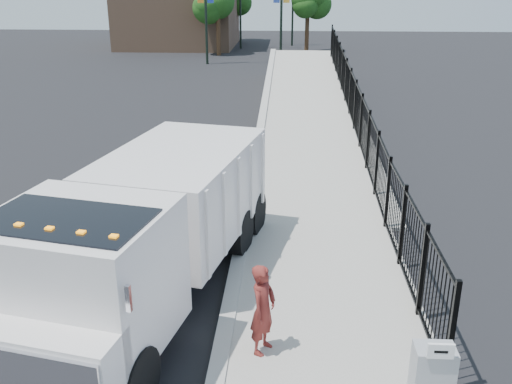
{
  "coord_description": "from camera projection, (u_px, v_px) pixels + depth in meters",
  "views": [
    {
      "loc": [
        1.06,
        -9.33,
        6.05
      ],
      "look_at": [
        0.4,
        2.0,
        1.74
      ],
      "focal_mm": 40.0,
      "sensor_mm": 36.0,
      "label": 1
    }
  ],
  "objects": [
    {
      "name": "ground",
      "position": [
        229.0,
        313.0,
        10.91
      ],
      "size": [
        120.0,
        120.0,
        0.0
      ],
      "primitive_type": "plane",
      "color": "black",
      "rests_on": "ground"
    },
    {
      "name": "sidewalk",
      "position": [
        338.0,
        384.0,
        8.92
      ],
      "size": [
        3.55,
        12.0,
        0.12
      ],
      "primitive_type": "cube",
      "color": "#9E998E",
      "rests_on": "ground"
    },
    {
      "name": "curb",
      "position": [
        216.0,
        379.0,
        9.02
      ],
      "size": [
        0.3,
        12.0,
        0.16
      ],
      "primitive_type": "cube",
      "color": "#ADAAA3",
      "rests_on": "ground"
    },
    {
      "name": "ramp",
      "position": [
        312.0,
        119.0,
        25.73
      ],
      "size": [
        3.95,
        24.06,
        3.19
      ],
      "primitive_type": "cube",
      "rotation": [
        0.06,
        0.0,
        0.0
      ],
      "color": "#9E998E",
      "rests_on": "ground"
    },
    {
      "name": "iron_fence",
      "position": [
        354.0,
        121.0,
        21.6
      ],
      "size": [
        0.1,
        28.0,
        1.8
      ],
      "primitive_type": "cube",
      "color": "black",
      "rests_on": "ground"
    },
    {
      "name": "truck",
      "position": [
        144.0,
        229.0,
        10.71
      ],
      "size": [
        4.26,
        8.61,
        2.83
      ],
      "rotation": [
        0.0,
        0.0,
        -0.21
      ],
      "color": "black",
      "rests_on": "ground"
    },
    {
      "name": "worker",
      "position": [
        263.0,
        309.0,
        9.37
      ],
      "size": [
        0.58,
        0.69,
        1.59
      ],
      "primitive_type": "imported",
      "rotation": [
        0.0,
        0.0,
        1.15
      ],
      "color": "maroon",
      "rests_on": "sidewalk"
    },
    {
      "name": "arrow_sign",
      "position": [
        441.0,
        351.0,
        7.41
      ],
      "size": [
        0.35,
        0.04,
        0.22
      ],
      "primitive_type": "cube",
      "color": "white",
      "rests_on": "utility_cabinet"
    },
    {
      "name": "light_pole_0",
      "position": [
        210.0,
        1.0,
        40.14
      ],
      "size": [
        3.77,
        0.22,
        8.0
      ],
      "color": "black",
      "rests_on": "ground"
    },
    {
      "name": "light_pole_1",
      "position": [
        277.0,
        1.0,
        40.34
      ],
      "size": [
        3.77,
        0.22,
        8.0
      ],
      "color": "black",
      "rests_on": "ground"
    },
    {
      "name": "tree_0",
      "position": [
        218.0,
        4.0,
        44.86
      ],
      "size": [
        2.82,
        2.82,
        5.41
      ],
      "color": "#382314",
      "rests_on": "ground"
    },
    {
      "name": "tree_1",
      "position": [
        308.0,
        4.0,
        46.88
      ],
      "size": [
        2.2,
        2.2,
        5.1
      ],
      "color": "#382314",
      "rests_on": "ground"
    },
    {
      "name": "building",
      "position": [
        179.0,
        0.0,
        51.04
      ],
      "size": [
        10.0,
        10.0,
        8.0
      ],
      "primitive_type": "cube",
      "color": "#8C664C",
      "rests_on": "ground"
    }
  ]
}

